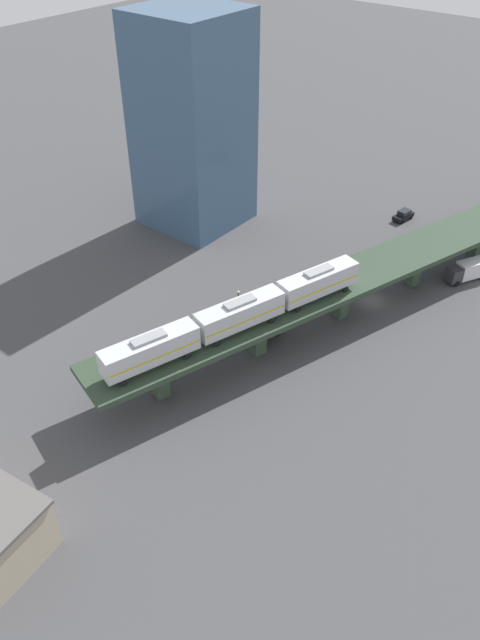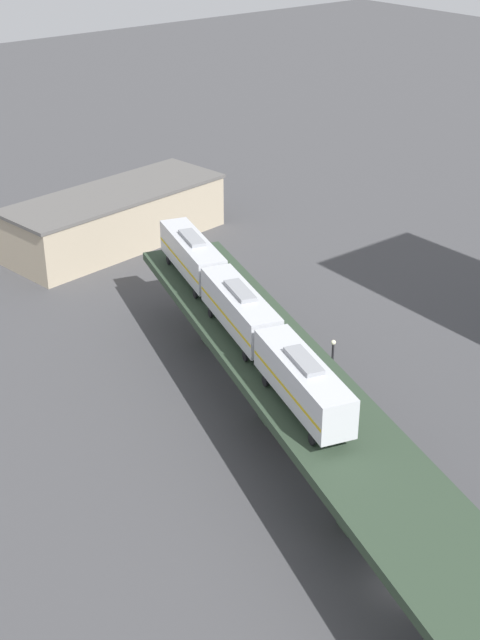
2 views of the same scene
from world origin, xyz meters
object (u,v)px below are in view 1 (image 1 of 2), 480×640
object	(u,v)px
subway_train	(240,313)
street_car_black	(403,215)
office_tower	(192,124)
street_lamp	(238,308)
delivery_truck	(468,270)
street_car_red	(267,331)

from	to	relation	value
subway_train	street_car_black	size ratio (longest dim) A/B	7.83
subway_train	street_car_black	distance (m)	51.97
subway_train	office_tower	xyz separation A→B (m)	(32.51, -27.60, 8.90)
street_lamp	delivery_truck	bearing A→B (deg)	-121.24
street_car_black	office_tower	size ratio (longest dim) A/B	0.13
delivery_truck	office_tower	distance (m)	51.54
subway_train	street_lamp	world-z (taller)	subway_train
office_tower	street_lamp	bearing A→B (deg)	141.80
subway_train	delivery_truck	size ratio (longest dim) A/B	4.90
street_car_black	street_lamp	bearing A→B (deg)	86.20
subway_train	street_lamp	size ratio (longest dim) A/B	5.24
street_car_black	street_car_red	world-z (taller)	same
office_tower	subway_train	bearing A→B (deg)	139.67
subway_train	delivery_truck	xyz separation A→B (m)	(-14.96, -39.39, -7.34)
subway_train	street_car_red	world-z (taller)	subway_train
street_car_black	delivery_truck	world-z (taller)	delivery_truck
street_car_black	office_tower	bearing A→B (deg)	38.01
street_car_black	office_tower	world-z (taller)	office_tower
street_car_red	street_lamp	size ratio (longest dim) A/B	0.68
subway_train	street_car_black	world-z (taller)	subway_train
street_car_red	office_tower	distance (m)	40.84
street_car_black	street_car_red	distance (m)	43.71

